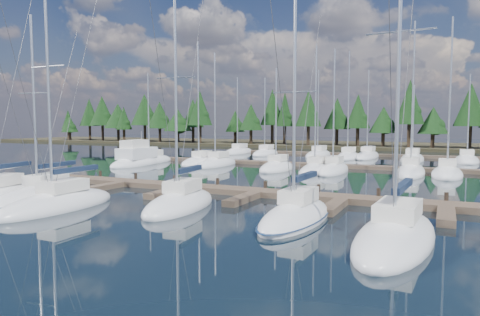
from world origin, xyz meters
The scene contains 12 objects.
ground centered at (0.00, 30.00, 0.00)m, with size 260.00×260.00×0.00m, color black.
far_shore centered at (0.00, 90.00, 0.30)m, with size 220.00×30.00×0.60m, color #2E2919.
main_dock centered at (0.00, 17.36, 0.20)m, with size 44.00×6.13×0.90m.
back_docks centered at (0.00, 49.58, 0.20)m, with size 50.00×21.80×0.40m.
front_sailboat_1 centered at (-12.46, 9.98, 0.28)m, with size 4.29×9.42×12.88m.
front_sailboat_2 centered at (-8.95, 8.22, 0.30)m, with size 3.07×8.63×15.23m.
front_sailboat_3 centered at (-2.43, 11.46, 0.30)m, with size 3.64×7.85×14.11m.
front_sailboat_4 centered at (4.98, 11.10, 0.28)m, with size 2.97×8.10×12.11m.
front_sailboat_5 centered at (10.06, 9.23, 0.29)m, with size 3.59×9.64×15.96m.
back_sailboat_rows centered at (0.14, 45.27, 0.27)m, with size 46.28×33.15×16.35m.
motor_yacht_left centered at (-22.84, 32.44, 0.55)m, with size 4.52×10.56×5.14m.
tree_line centered at (-1.16, 80.14, 7.34)m, with size 184.36×11.71×13.12m.
Camera 1 is at (11.85, -9.85, 5.06)m, focal length 32.00 mm.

